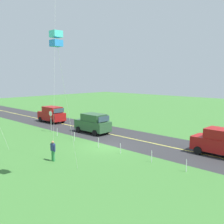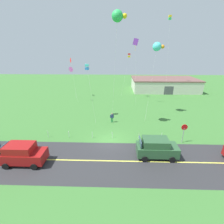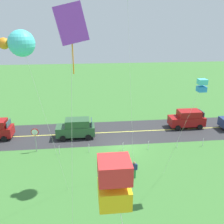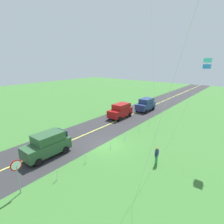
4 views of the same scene
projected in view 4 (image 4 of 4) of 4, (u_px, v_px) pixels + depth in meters
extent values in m
cube|color=#3D7533|center=(107.00, 146.00, 19.01)|extent=(120.00, 120.00, 0.10)
cube|color=#2D2D30|center=(82.00, 136.00, 21.39)|extent=(120.00, 7.00, 0.00)
cube|color=#E5E04C|center=(82.00, 136.00, 21.38)|extent=(120.00, 0.16, 0.00)
cube|color=#2D5633|center=(47.00, 147.00, 16.64)|extent=(4.40, 1.90, 1.10)
cube|color=#2D5633|center=(48.00, 137.00, 16.56)|extent=(2.73, 1.75, 0.80)
cube|color=#334756|center=(37.00, 141.00, 15.75)|extent=(0.10, 1.62, 0.64)
cube|color=#334756|center=(62.00, 132.00, 17.78)|extent=(0.10, 1.62, 0.60)
cylinder|color=black|center=(39.00, 162.00, 15.15)|extent=(0.68, 0.22, 0.68)
cylinder|color=black|center=(28.00, 155.00, 16.29)|extent=(0.68, 0.22, 0.68)
cylinder|color=black|center=(66.00, 150.00, 17.30)|extent=(0.68, 0.22, 0.68)
cylinder|color=black|center=(55.00, 144.00, 18.44)|extent=(0.68, 0.22, 0.68)
cube|color=maroon|center=(120.00, 112.00, 28.03)|extent=(4.40, 1.90, 1.10)
cube|color=maroon|center=(121.00, 106.00, 27.95)|extent=(2.73, 1.75, 0.80)
cube|color=#334756|center=(117.00, 108.00, 27.14)|extent=(0.10, 1.62, 0.64)
cube|color=#334756|center=(127.00, 104.00, 29.17)|extent=(0.10, 1.62, 0.60)
cylinder|color=black|center=(120.00, 119.00, 26.54)|extent=(0.68, 0.22, 0.68)
cylinder|color=black|center=(110.00, 117.00, 27.67)|extent=(0.68, 0.22, 0.68)
cylinder|color=black|center=(130.00, 115.00, 28.69)|extent=(0.68, 0.22, 0.68)
cylinder|color=black|center=(120.00, 113.00, 29.83)|extent=(0.68, 0.22, 0.68)
cube|color=navy|center=(145.00, 106.00, 32.00)|extent=(4.40, 1.90, 1.10)
cube|color=navy|center=(146.00, 101.00, 31.92)|extent=(2.73, 1.75, 0.80)
cube|color=#334756|center=(143.00, 102.00, 31.11)|extent=(0.10, 1.62, 0.64)
cube|color=#334756|center=(150.00, 99.00, 33.14)|extent=(0.10, 1.62, 0.60)
cylinder|color=black|center=(146.00, 111.00, 30.51)|extent=(0.68, 0.22, 0.68)
cylinder|color=black|center=(137.00, 110.00, 31.64)|extent=(0.68, 0.22, 0.68)
cylinder|color=black|center=(154.00, 108.00, 32.66)|extent=(0.68, 0.22, 0.68)
cylinder|color=black|center=(144.00, 106.00, 33.80)|extent=(0.68, 0.22, 0.68)
cylinder|color=gray|center=(19.00, 180.00, 11.84)|extent=(0.08, 0.08, 2.10)
cylinder|color=red|center=(16.00, 165.00, 11.53)|extent=(0.76, 0.04, 0.76)
cylinder|color=white|center=(16.00, 165.00, 11.51)|extent=(0.62, 0.01, 0.62)
cylinder|color=#338C4C|center=(157.00, 159.00, 15.51)|extent=(0.16, 0.16, 0.82)
cylinder|color=#338C4C|center=(156.00, 160.00, 15.37)|extent=(0.16, 0.16, 0.82)
cube|color=navy|center=(157.00, 153.00, 15.25)|extent=(0.36, 0.22, 0.56)
cylinder|color=navy|center=(158.00, 152.00, 15.44)|extent=(0.10, 0.10, 0.52)
cylinder|color=navy|center=(156.00, 154.00, 15.08)|extent=(0.10, 0.10, 0.52)
sphere|color=#9E704C|center=(157.00, 149.00, 15.14)|extent=(0.22, 0.22, 0.22)
cylinder|color=silver|center=(153.00, 78.00, 13.57)|extent=(0.71, 1.24, 14.93)
cylinder|color=silver|center=(157.00, 132.00, 7.67)|extent=(1.58, 3.13, 11.57)
cylinder|color=silver|center=(184.00, 111.00, 16.30)|extent=(1.40, 2.45, 8.57)
cube|color=#4CD8D8|center=(208.00, 60.00, 14.83)|extent=(0.56, 0.56, 0.36)
cube|color=#2D8CE5|center=(207.00, 66.00, 14.97)|extent=(0.56, 0.56, 0.36)
cylinder|color=silver|center=(149.00, 122.00, 24.83)|extent=(0.05, 0.05, 0.90)
cylinder|color=silver|center=(139.00, 128.00, 22.68)|extent=(0.05, 0.05, 0.90)
cylinder|color=silver|center=(125.00, 136.00, 20.30)|extent=(0.05, 0.05, 0.90)
cylinder|color=silver|center=(111.00, 144.00, 18.26)|extent=(0.05, 0.05, 0.90)
cylinder|color=silver|center=(86.00, 158.00, 15.60)|extent=(0.05, 0.05, 0.90)
cylinder|color=silver|center=(57.00, 175.00, 13.34)|extent=(0.05, 0.05, 0.90)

